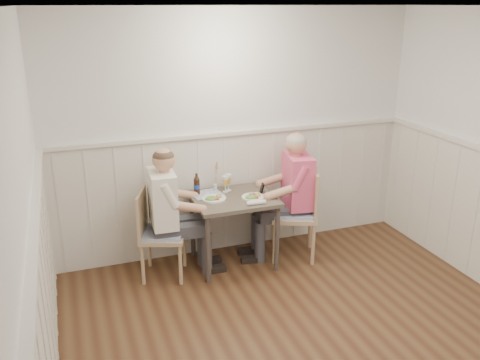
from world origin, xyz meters
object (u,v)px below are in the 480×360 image
Objects in this scene: chair_left at (157,231)px; grass_vase at (215,177)px; beer_bottle at (197,185)px; diner_cream at (168,223)px; dining_table at (233,207)px; man_in_pink at (293,205)px; chair_right at (300,210)px.

grass_vase is at bearing 18.56° from chair_left.
diner_cream is at bearing -150.77° from beer_bottle.
beer_bottle is (-0.33, 0.20, 0.21)m from dining_table.
chair_left is at bearing -161.44° from grass_vase.
man_in_pink is 0.88m from grass_vase.
chair_right is 1.13m from beer_bottle.
chair_left is (-1.52, 0.09, -0.05)m from chair_right.
chair_left is at bearing 178.99° from dining_table.
dining_table is at bearing -1.01° from chair_left.
diner_cream reaches higher than chair_left.
diner_cream is (-1.35, 0.02, -0.02)m from man_in_pink.
man_in_pink is 6.14× the size of beer_bottle.
man_in_pink reaches higher than chair_left.
dining_table is 3.64× the size of beer_bottle.
grass_vase is (0.68, 0.23, 0.41)m from chair_left.
grass_vase is at bearing 159.38° from chair_right.
beer_bottle is 0.22m from grass_vase.
dining_table is at bearing 177.73° from man_in_pink.
man_in_pink reaches higher than beer_bottle.
diner_cream is 0.70m from grass_vase.
beer_bottle is at bearing 21.44° from chair_left.
diner_cream is at bearing 177.02° from chair_right.
chair_left is 0.82m from grass_vase.
chair_right is 4.37× the size of beer_bottle.
dining_table is 0.61× the size of diner_cream.
chair_right reaches higher than chair_left.
chair_right is 2.94× the size of grass_vase.
chair_right is 0.71× the size of man_in_pink.
grass_vase reaches higher than dining_table.
man_in_pink is at bearing -18.92° from grass_vase.
diner_cream is at bearing -156.76° from grass_vase.
diner_cream is (0.11, -0.02, 0.07)m from chair_left.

